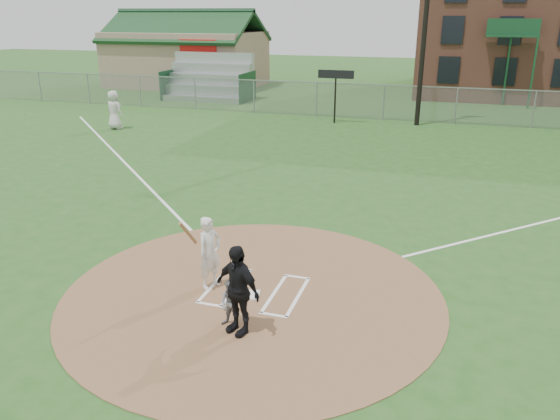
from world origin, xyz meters
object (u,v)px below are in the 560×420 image
(catcher, at_px, (232,304))
(ondeck_player, at_px, (114,110))
(home_plate, at_px, (250,295))
(batter_at_plate, at_px, (210,252))
(umpire, at_px, (237,290))

(catcher, bearing_deg, ondeck_player, 135.81)
(home_plate, bearing_deg, batter_at_plate, 171.82)
(home_plate, bearing_deg, ondeck_player, 131.37)
(batter_at_plate, bearing_deg, umpire, -50.30)
(catcher, xyz_separation_m, umpire, (0.18, -0.12, 0.41))
(catcher, relative_size, umpire, 0.55)
(catcher, distance_m, batter_at_plate, 1.83)
(batter_at_plate, bearing_deg, catcher, -52.29)
(home_plate, xyz_separation_m, ondeck_player, (-13.34, 15.15, 0.98))
(umpire, height_order, ondeck_player, ondeck_player)
(home_plate, height_order, catcher, catcher)
(catcher, relative_size, ondeck_player, 0.49)
(home_plate, height_order, batter_at_plate, batter_at_plate)
(home_plate, distance_m, batter_at_plate, 1.30)
(umpire, distance_m, ondeck_player, 21.44)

